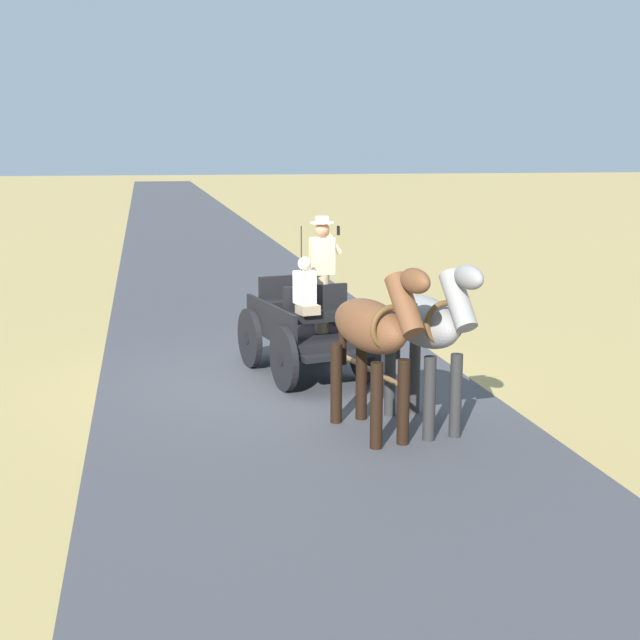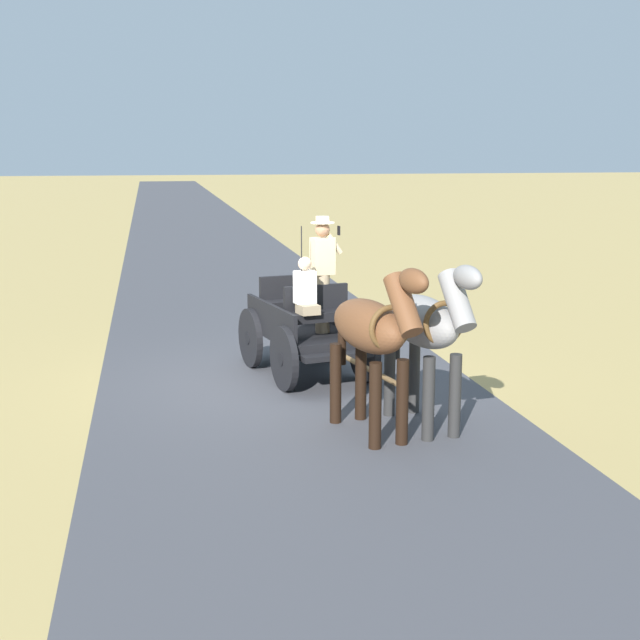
% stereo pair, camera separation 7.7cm
% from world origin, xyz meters
% --- Properties ---
extents(ground_plane, '(200.00, 200.00, 0.00)m').
position_xyz_m(ground_plane, '(0.00, 0.00, 0.00)').
color(ground_plane, tan).
extents(road_surface, '(5.62, 160.00, 0.01)m').
position_xyz_m(road_surface, '(0.00, 0.00, 0.00)').
color(road_surface, '#424247').
rests_on(road_surface, ground).
extents(horse_drawn_carriage, '(1.89, 4.51, 2.50)m').
position_xyz_m(horse_drawn_carriage, '(-0.38, -0.23, 0.82)').
color(horse_drawn_carriage, black).
rests_on(horse_drawn_carriage, ground).
extents(horse_near_side, '(0.82, 2.15, 2.21)m').
position_xyz_m(horse_near_side, '(-1.37, 2.66, 1.32)').
color(horse_near_side, gray).
rests_on(horse_near_side, ground).
extents(horse_off_side, '(0.90, 2.15, 2.21)m').
position_xyz_m(horse_off_side, '(-0.64, 2.82, 1.32)').
color(horse_off_side, brown).
rests_on(horse_off_side, ground).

